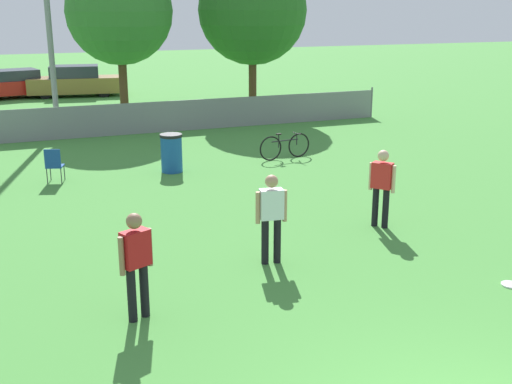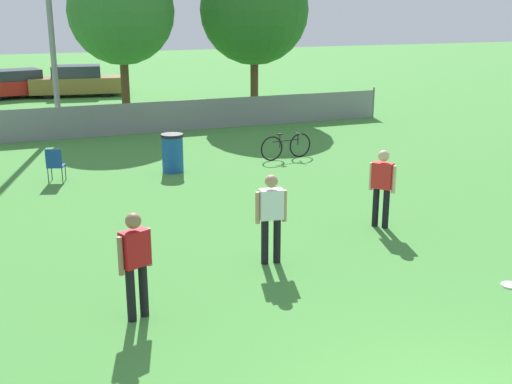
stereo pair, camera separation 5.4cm
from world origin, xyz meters
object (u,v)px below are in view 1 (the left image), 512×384
(player_thrower_red, at_px, (136,259))
(frisbee_disc, at_px, (511,285))
(player_receiver_white, at_px, (271,213))
(parked_car_red, at_px, (15,84))
(folding_chair_sideline, at_px, (54,164))
(bicycle_sideline, at_px, (285,146))
(parked_car_tan, at_px, (75,82))
(trash_bin, at_px, (172,153))
(player_defender_red, at_px, (382,183))
(tree_near_pole, at_px, (119,11))
(tree_far_right, at_px, (252,10))

(player_thrower_red, bearing_deg, frisbee_disc, -35.22)
(player_receiver_white, height_order, parked_car_red, player_receiver_white)
(folding_chair_sideline, xyz_separation_m, parked_car_red, (-0.36, 17.11, 0.16))
(bicycle_sideline, distance_m, parked_car_red, 18.23)
(bicycle_sideline, height_order, parked_car_tan, parked_car_tan)
(frisbee_disc, distance_m, bicycle_sideline, 9.52)
(player_thrower_red, xyz_separation_m, trash_bin, (2.61, 8.16, -0.41))
(player_defender_red, relative_size, player_thrower_red, 1.00)
(bicycle_sideline, xyz_separation_m, trash_bin, (-3.49, -0.25, 0.15))
(player_thrower_red, height_order, frisbee_disc, player_thrower_red)
(player_thrower_red, relative_size, folding_chair_sideline, 1.79)
(bicycle_sideline, bearing_deg, player_defender_red, -103.40)
(bicycle_sideline, height_order, trash_bin, trash_bin)
(tree_near_pole, relative_size, frisbee_disc, 20.57)
(player_defender_red, xyz_separation_m, frisbee_disc, (0.42, -3.27, -0.92))
(tree_far_right, distance_m, frisbee_disc, 17.89)
(tree_near_pole, height_order, tree_far_right, tree_far_right)
(tree_far_right, distance_m, folding_chair_sideline, 12.27)
(tree_far_right, xyz_separation_m, bicycle_sideline, (-2.01, -7.74, -3.81))
(player_receiver_white, relative_size, bicycle_sideline, 0.95)
(folding_chair_sideline, distance_m, trash_bin, 3.07)
(tree_near_pole, height_order, trash_bin, tree_near_pole)
(player_defender_red, distance_m, bicycle_sideline, 6.30)
(parked_car_tan, bearing_deg, bicycle_sideline, -67.36)
(player_thrower_red, bearing_deg, parked_car_tan, 60.91)
(folding_chair_sideline, distance_m, parked_car_red, 17.12)
(trash_bin, xyz_separation_m, parked_car_red, (-3.43, 17.12, 0.14))
(player_receiver_white, bearing_deg, trash_bin, 97.66)
(player_defender_red, distance_m, frisbee_disc, 3.42)
(player_thrower_red, distance_m, folding_chair_sideline, 8.19)
(player_thrower_red, relative_size, parked_car_tan, 0.34)
(player_defender_red, relative_size, bicycle_sideline, 0.95)
(player_thrower_red, bearing_deg, player_receiver_white, 0.53)
(player_thrower_red, bearing_deg, trash_bin, 47.72)
(folding_chair_sideline, height_order, bicycle_sideline, folding_chair_sideline)
(folding_chair_sideline, bearing_deg, frisbee_disc, 142.40)
(player_defender_red, height_order, folding_chair_sideline, player_defender_red)
(tree_far_right, xyz_separation_m, parked_car_red, (-8.92, 9.13, -3.52))
(tree_far_right, height_order, parked_car_red, tree_far_right)
(player_thrower_red, bearing_deg, parked_car_red, 67.29)
(player_defender_red, bearing_deg, trash_bin, 168.88)
(frisbee_disc, bearing_deg, tree_near_pole, 99.67)
(frisbee_disc, height_order, folding_chair_sideline, folding_chair_sideline)
(frisbee_disc, relative_size, folding_chair_sideline, 0.33)
(player_defender_red, distance_m, trash_bin, 6.64)
(frisbee_disc, bearing_deg, bicycle_sideline, 88.52)
(parked_car_red, xyz_separation_m, parked_car_tan, (2.77, -0.59, 0.05))
(player_defender_red, relative_size, folding_chair_sideline, 1.79)
(tree_near_pole, bearing_deg, player_receiver_white, -91.04)
(player_thrower_red, height_order, trash_bin, player_thrower_red)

